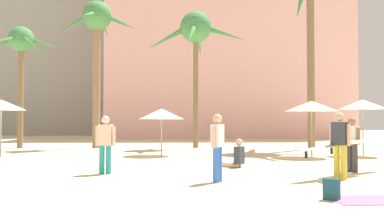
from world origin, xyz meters
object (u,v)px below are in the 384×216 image
at_px(person_far_right, 338,144).
at_px(cafe_umbrella_3, 363,104).
at_px(palm_tree_right, 97,29).
at_px(cafe_umbrella_1, 311,106).
at_px(cafe_umbrella_0, 161,114).
at_px(person_far_left, 217,145).
at_px(cafe_umbrella_2, 1,105).
at_px(person_near_left, 235,157).
at_px(palm_tree_far_left, 21,48).
at_px(person_near_right, 105,142).
at_px(beach_towel, 382,200).
at_px(backpack, 332,190).
at_px(person_mid_right, 354,142).
at_px(palm_tree_left, 196,34).

bearing_deg(person_far_right, cafe_umbrella_3, 23.51).
bearing_deg(palm_tree_right, cafe_umbrella_1, -31.08).
bearing_deg(cafe_umbrella_0, person_far_left, -77.90).
xyz_separation_m(cafe_umbrella_1, cafe_umbrella_2, (-13.14, -0.04, 0.04)).
bearing_deg(cafe_umbrella_1, cafe_umbrella_3, 12.55).
bearing_deg(cafe_umbrella_0, cafe_umbrella_2, -171.35).
distance_m(cafe_umbrella_0, person_near_left, 5.72).
distance_m(palm_tree_right, cafe_umbrella_2, 8.26).
bearing_deg(person_near_left, cafe_umbrella_1, -101.61).
bearing_deg(palm_tree_far_left, person_near_right, -59.85).
bearing_deg(beach_towel, person_far_right, 84.49).
distance_m(palm_tree_right, beach_towel, 19.40).
bearing_deg(person_far_right, backpack, -151.35).
bearing_deg(cafe_umbrella_0, beach_towel, -65.94).
xyz_separation_m(backpack, person_mid_right, (2.24, 4.25, 0.70)).
height_order(beach_towel, person_far_right, person_far_right).
height_order(cafe_umbrella_0, person_far_right, cafe_umbrella_0).
bearing_deg(cafe_umbrella_3, backpack, -116.85).
relative_size(cafe_umbrella_3, backpack, 5.93).
distance_m(palm_tree_far_left, cafe_umbrella_2, 7.42).
height_order(palm_tree_far_left, person_near_right, palm_tree_far_left).
bearing_deg(person_mid_right, cafe_umbrella_2, 132.06).
bearing_deg(person_far_left, palm_tree_far_left, -26.34).
bearing_deg(cafe_umbrella_1, palm_tree_left, 126.92).
height_order(person_far_right, person_mid_right, person_far_right).
relative_size(palm_tree_far_left, person_near_left, 6.97).
distance_m(palm_tree_right, cafe_umbrella_1, 12.99).
bearing_deg(palm_tree_left, palm_tree_far_left, 179.73).
distance_m(palm_tree_right, person_far_left, 15.76).
xyz_separation_m(palm_tree_far_left, cafe_umbrella_1, (14.69, -6.32, -3.54)).
height_order(cafe_umbrella_2, person_far_left, cafe_umbrella_2).
xyz_separation_m(cafe_umbrella_3, beach_towel, (-4.19, -10.24, -2.27)).
bearing_deg(cafe_umbrella_0, person_near_right, -102.08).
relative_size(palm_tree_left, person_far_right, 2.83).
bearing_deg(person_near_left, cafe_umbrella_3, -111.86).
relative_size(palm_tree_far_left, palm_tree_right, 0.82).
height_order(palm_tree_left, person_mid_right, palm_tree_left).
bearing_deg(cafe_umbrella_3, palm_tree_right, 156.06).
height_order(palm_tree_left, beach_towel, palm_tree_left).
bearing_deg(person_far_left, person_mid_right, -129.64).
relative_size(palm_tree_right, cafe_umbrella_0, 4.01).
height_order(cafe_umbrella_0, cafe_umbrella_1, cafe_umbrella_1).
relative_size(palm_tree_far_left, beach_towel, 3.55).
distance_m(cafe_umbrella_2, beach_towel, 15.12).
bearing_deg(backpack, cafe_umbrella_2, 84.46).
distance_m(palm_tree_right, person_near_left, 13.69).
distance_m(cafe_umbrella_2, person_far_right, 13.53).
bearing_deg(beach_towel, cafe_umbrella_1, 79.99).
relative_size(cafe_umbrella_2, beach_towel, 1.25).
distance_m(backpack, person_mid_right, 4.85).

